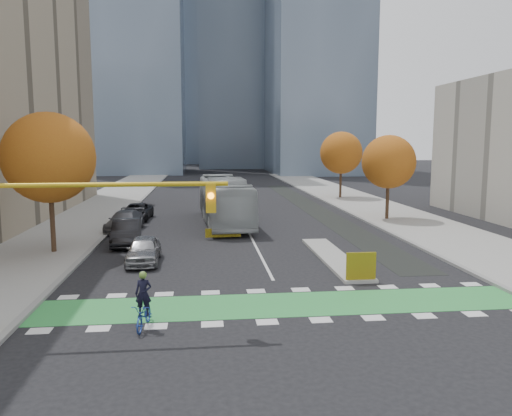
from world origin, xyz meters
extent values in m
plane|color=black|center=(0.00, 0.00, 0.00)|extent=(300.00, 300.00, 0.00)
cube|color=gray|center=(-13.50, 20.00, 0.07)|extent=(7.00, 120.00, 0.15)
cube|color=gray|center=(13.50, 20.00, 0.07)|extent=(7.00, 120.00, 0.15)
cube|color=gray|center=(-10.00, 20.00, 0.07)|extent=(0.30, 120.00, 0.16)
cube|color=gray|center=(10.00, 20.00, 0.07)|extent=(0.30, 120.00, 0.16)
cube|color=green|center=(0.00, 1.50, 0.01)|extent=(20.00, 3.00, 0.01)
cube|color=silver|center=(0.00, 40.00, 0.01)|extent=(0.15, 70.00, 0.01)
cube|color=black|center=(7.50, 30.00, 0.01)|extent=(2.50, 50.00, 0.01)
cube|color=gray|center=(4.00, 9.00, 0.08)|extent=(1.60, 10.00, 0.16)
cube|color=yellow|center=(4.00, 4.20, 0.80)|extent=(1.40, 0.12, 1.30)
cube|color=#47566B|center=(20.00, 85.00, 30.00)|extent=(18.00, 24.00, 60.00)
cube|color=#47566B|center=(-4.00, 140.00, 40.00)|extent=(26.00, 26.00, 80.00)
cylinder|color=#332114|center=(-12.00, 12.00, 2.62)|extent=(0.28, 0.28, 5.25)
sphere|color=#9A4013|center=(-12.00, 12.00, 5.62)|extent=(5.20, 5.20, 5.20)
cylinder|color=#332114|center=(12.00, 22.00, 2.27)|extent=(0.28, 0.28, 4.55)
sphere|color=#9A4013|center=(12.00, 22.00, 4.88)|extent=(4.40, 4.40, 4.40)
cylinder|color=#332114|center=(12.50, 38.00, 2.45)|extent=(0.28, 0.28, 4.90)
sphere|color=#9A4013|center=(12.50, 38.00, 5.25)|extent=(4.80, 4.80, 4.80)
cylinder|color=#BF9914|center=(-6.50, -0.50, 5.10)|extent=(8.20, 0.16, 0.16)
cube|color=#BF9914|center=(-3.00, -0.50, 4.60)|extent=(0.35, 0.28, 1.00)
sphere|color=orange|center=(-3.00, -0.68, 4.70)|extent=(0.22, 0.22, 0.22)
imported|color=navy|center=(-5.40, -0.50, 0.47)|extent=(0.86, 1.85, 0.94)
imported|color=black|center=(-5.40, -0.50, 1.26)|extent=(0.63, 0.46, 1.59)
sphere|color=#597F2D|center=(-5.40, -0.50, 1.93)|extent=(0.27, 0.27, 0.27)
imported|color=#A2A8AA|center=(-1.54, 21.74, 1.86)|extent=(3.97, 13.55, 3.73)
imported|color=gray|center=(-6.50, 9.22, 0.72)|extent=(1.73, 4.24, 1.44)
imported|color=black|center=(-8.15, 14.22, 0.80)|extent=(2.08, 4.96, 1.60)
imported|color=#545459|center=(-9.00, 19.22, 0.74)|extent=(2.65, 5.29, 1.47)
imported|color=black|center=(-8.83, 24.45, 0.68)|extent=(2.53, 5.01, 1.36)
camera|label=1|loc=(-3.28, -17.74, 6.56)|focal=35.00mm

